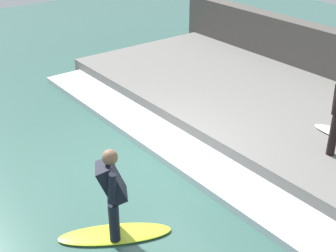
% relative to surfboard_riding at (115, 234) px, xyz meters
% --- Properties ---
extents(ground_plane, '(28.00, 28.00, 0.00)m').
position_rel_surfboard_riding_xyz_m(ground_plane, '(1.71, 1.31, -0.03)').
color(ground_plane, '#386056').
extents(concrete_ledge, '(4.40, 10.64, 0.36)m').
position_rel_surfboard_riding_xyz_m(concrete_ledge, '(4.99, 1.31, 0.15)').
color(concrete_ledge, slate).
rests_on(concrete_ledge, ground_plane).
extents(wave_foam_crest, '(0.99, 10.10, 0.14)m').
position_rel_surfboard_riding_xyz_m(wave_foam_crest, '(2.30, 1.31, 0.04)').
color(wave_foam_crest, silver).
rests_on(wave_foam_crest, ground_plane).
extents(surfboard_riding, '(1.73, 1.26, 0.06)m').
position_rel_surfboard_riding_xyz_m(surfboard_riding, '(0.00, 0.00, 0.00)').
color(surfboard_riding, '#BFE02D').
rests_on(surfboard_riding, ground_plane).
extents(surfer_riding, '(0.57, 0.59, 1.45)m').
position_rel_surfboard_riding_xyz_m(surfer_riding, '(0.00, -0.00, 0.83)').
color(surfer_riding, black).
rests_on(surfer_riding, surfboard_riding).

